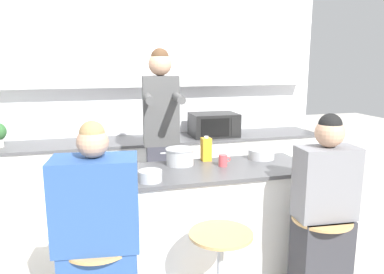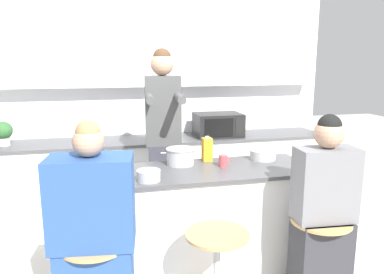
{
  "view_description": "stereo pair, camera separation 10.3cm",
  "coord_description": "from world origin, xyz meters",
  "px_view_note": "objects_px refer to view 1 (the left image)",
  "views": [
    {
      "loc": [
        -0.77,
        -2.72,
        1.74
      ],
      "look_at": [
        0.0,
        0.06,
        1.15
      ],
      "focal_mm": 35.0,
      "sensor_mm": 36.0,
      "label": 1
    },
    {
      "loc": [
        -0.67,
        -2.75,
        1.74
      ],
      "look_at": [
        0.0,
        0.06,
        1.15
      ],
      "focal_mm": 35.0,
      "sensor_mm": 36.0,
      "label": 2
    }
  ],
  "objects_px": {
    "fruit_bowl": "(261,154)",
    "juice_carton": "(206,149)",
    "bar_stool_center": "(220,271)",
    "person_cooking": "(161,147)",
    "bar_stool_rightmost": "(319,254)",
    "person_seated_near": "(323,220)",
    "banana_bunch": "(109,167)",
    "coffee_cup_near": "(223,160)",
    "kitchen_island": "(194,222)",
    "microwave": "(214,125)",
    "person_wrapped_blanket": "(98,245)",
    "cooking_pot": "(180,157)"
  },
  "relations": [
    {
      "from": "bar_stool_rightmost",
      "to": "banana_bunch",
      "type": "relative_size",
      "value": 4.12
    },
    {
      "from": "kitchen_island",
      "to": "person_cooking",
      "type": "relative_size",
      "value": 1.03
    },
    {
      "from": "coffee_cup_near",
      "to": "bar_stool_rightmost",
      "type": "bearing_deg",
      "value": -51.48
    },
    {
      "from": "fruit_bowl",
      "to": "juice_carton",
      "type": "relative_size",
      "value": 1.07
    },
    {
      "from": "fruit_bowl",
      "to": "banana_bunch",
      "type": "distance_m",
      "value": 1.3
    },
    {
      "from": "person_cooking",
      "to": "person_wrapped_blanket",
      "type": "height_order",
      "value": "person_cooking"
    },
    {
      "from": "person_seated_near",
      "to": "microwave",
      "type": "relative_size",
      "value": 2.65
    },
    {
      "from": "person_cooking",
      "to": "coffee_cup_near",
      "type": "height_order",
      "value": "person_cooking"
    },
    {
      "from": "bar_stool_rightmost",
      "to": "microwave",
      "type": "distance_m",
      "value": 2.03
    },
    {
      "from": "person_seated_near",
      "to": "fruit_bowl",
      "type": "height_order",
      "value": "person_seated_near"
    },
    {
      "from": "person_wrapped_blanket",
      "to": "person_cooking",
      "type": "bearing_deg",
      "value": 70.24
    },
    {
      "from": "juice_carton",
      "to": "banana_bunch",
      "type": "bearing_deg",
      "value": -175.95
    },
    {
      "from": "person_seated_near",
      "to": "juice_carton",
      "type": "distance_m",
      "value": 1.09
    },
    {
      "from": "bar_stool_center",
      "to": "fruit_bowl",
      "type": "xyz_separation_m",
      "value": [
        0.66,
        0.8,
        0.55
      ]
    },
    {
      "from": "person_cooking",
      "to": "juice_carton",
      "type": "height_order",
      "value": "person_cooking"
    },
    {
      "from": "bar_stool_center",
      "to": "coffee_cup_near",
      "type": "xyz_separation_m",
      "value": [
        0.25,
        0.67,
        0.56
      ]
    },
    {
      "from": "bar_stool_rightmost",
      "to": "person_cooking",
      "type": "bearing_deg",
      "value": 126.47
    },
    {
      "from": "bar_stool_center",
      "to": "fruit_bowl",
      "type": "relative_size",
      "value": 2.9
    },
    {
      "from": "juice_carton",
      "to": "person_seated_near",
      "type": "bearing_deg",
      "value": -54.22
    },
    {
      "from": "person_cooking",
      "to": "microwave",
      "type": "relative_size",
      "value": 3.51
    },
    {
      "from": "person_cooking",
      "to": "person_seated_near",
      "type": "bearing_deg",
      "value": -47.75
    },
    {
      "from": "bar_stool_rightmost",
      "to": "coffee_cup_near",
      "type": "bearing_deg",
      "value": 128.52
    },
    {
      "from": "kitchen_island",
      "to": "person_wrapped_blanket",
      "type": "bearing_deg",
      "value": -142.0
    },
    {
      "from": "juice_carton",
      "to": "bar_stool_center",
      "type": "bearing_deg",
      "value": -101.31
    },
    {
      "from": "cooking_pot",
      "to": "fruit_bowl",
      "type": "height_order",
      "value": "cooking_pot"
    },
    {
      "from": "kitchen_island",
      "to": "bar_stool_center",
      "type": "bearing_deg",
      "value": -90.0
    },
    {
      "from": "banana_bunch",
      "to": "juice_carton",
      "type": "bearing_deg",
      "value": 4.05
    },
    {
      "from": "person_cooking",
      "to": "person_seated_near",
      "type": "xyz_separation_m",
      "value": [
        0.92,
        -1.22,
        -0.31
      ]
    },
    {
      "from": "person_wrapped_blanket",
      "to": "microwave",
      "type": "height_order",
      "value": "person_wrapped_blanket"
    },
    {
      "from": "fruit_bowl",
      "to": "microwave",
      "type": "height_order",
      "value": "microwave"
    },
    {
      "from": "person_cooking",
      "to": "person_seated_near",
      "type": "relative_size",
      "value": 1.32
    },
    {
      "from": "kitchen_island",
      "to": "banana_bunch",
      "type": "distance_m",
      "value": 0.82
    },
    {
      "from": "person_seated_near",
      "to": "banana_bunch",
      "type": "bearing_deg",
      "value": 155.74
    },
    {
      "from": "juice_carton",
      "to": "person_wrapped_blanket",
      "type": "bearing_deg",
      "value": -138.25
    },
    {
      "from": "bar_stool_rightmost",
      "to": "person_seated_near",
      "type": "height_order",
      "value": "person_seated_near"
    },
    {
      "from": "juice_carton",
      "to": "microwave",
      "type": "xyz_separation_m",
      "value": [
        0.44,
        1.08,
        0.02
      ]
    },
    {
      "from": "bar_stool_center",
      "to": "juice_carton",
      "type": "distance_m",
      "value": 1.08
    },
    {
      "from": "banana_bunch",
      "to": "juice_carton",
      "type": "xyz_separation_m",
      "value": [
        0.82,
        0.06,
        0.08
      ]
    },
    {
      "from": "juice_carton",
      "to": "bar_stool_rightmost",
      "type": "bearing_deg",
      "value": -55.01
    },
    {
      "from": "bar_stool_center",
      "to": "juice_carton",
      "type": "height_order",
      "value": "juice_carton"
    },
    {
      "from": "bar_stool_rightmost",
      "to": "person_wrapped_blanket",
      "type": "bearing_deg",
      "value": 179.8
    },
    {
      "from": "person_wrapped_blanket",
      "to": "fruit_bowl",
      "type": "height_order",
      "value": "person_wrapped_blanket"
    },
    {
      "from": "cooking_pot",
      "to": "juice_carton",
      "type": "height_order",
      "value": "juice_carton"
    },
    {
      "from": "person_cooking",
      "to": "cooking_pot",
      "type": "bearing_deg",
      "value": -75.9
    },
    {
      "from": "fruit_bowl",
      "to": "banana_bunch",
      "type": "xyz_separation_m",
      "value": [
        -1.3,
        0.01,
        -0.02
      ]
    },
    {
      "from": "person_wrapped_blanket",
      "to": "person_seated_near",
      "type": "xyz_separation_m",
      "value": [
        1.54,
        -0.0,
        -0.02
      ]
    },
    {
      "from": "bar_stool_center",
      "to": "person_cooking",
      "type": "distance_m",
      "value": 1.38
    },
    {
      "from": "coffee_cup_near",
      "to": "kitchen_island",
      "type": "bearing_deg",
      "value": -171.55
    },
    {
      "from": "cooking_pot",
      "to": "coffee_cup_near",
      "type": "xyz_separation_m",
      "value": [
        0.32,
        -0.13,
        -0.02
      ]
    },
    {
      "from": "fruit_bowl",
      "to": "cooking_pot",
      "type": "bearing_deg",
      "value": -179.92
    }
  ]
}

